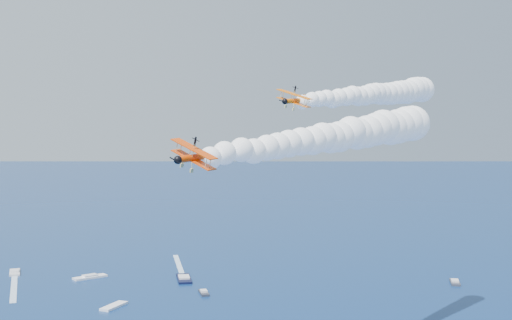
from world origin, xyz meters
name	(u,v)px	position (x,y,z in m)	size (l,w,h in m)	color
biplane_lead	(294,101)	(23.93, 40.61, 58.99)	(7.06, 7.92, 4.77)	#FF6F05
biplane_trail	(195,157)	(-11.98, 3.32, 50.22)	(6.44, 7.23, 4.35)	#E44104
smoke_trail_lead	(370,95)	(50.61, 51.98, 61.19)	(54.38, 26.94, 10.94)	white
smoke_trail_trail	(331,137)	(15.00, 13.95, 52.42)	(54.92, 25.61, 10.94)	white
spectator_boats	(64,317)	(-6.59, 116.63, 0.35)	(241.68, 169.50, 0.70)	black
boat_wakes	(210,290)	(42.48, 127.64, 0.03)	(128.53, 147.42, 0.04)	white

